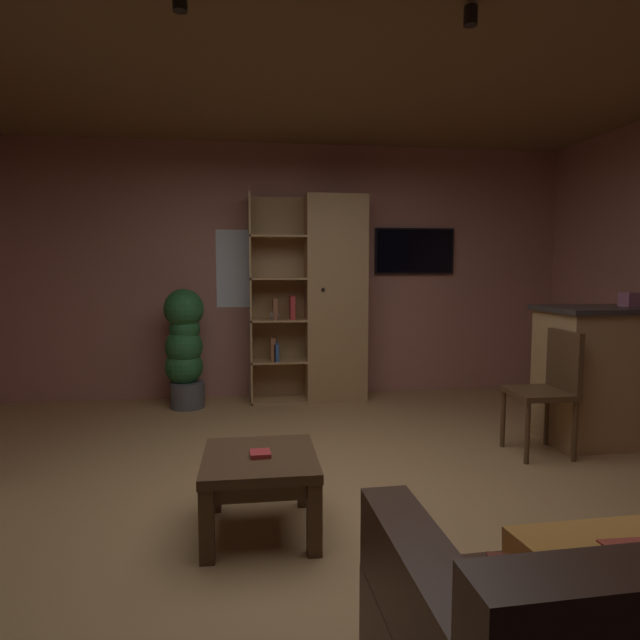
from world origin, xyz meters
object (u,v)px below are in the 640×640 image
(dining_chair, at_px, (550,383))
(potted_floor_plant, at_px, (184,345))
(kitchen_bar_counter, at_px, (629,373))
(tissue_box, at_px, (630,299))
(bookshelf_cabinet, at_px, (327,300))
(wall_mounted_tv, at_px, (414,251))
(table_book_0, at_px, (260,454))
(coffee_table, at_px, (260,471))

(dining_chair, bearing_deg, potted_floor_plant, 148.89)
(kitchen_bar_counter, xyz_separation_m, tissue_box, (-0.02, 0.02, 0.59))
(kitchen_bar_counter, xyz_separation_m, potted_floor_plant, (-3.65, 1.50, 0.08))
(bookshelf_cabinet, distance_m, dining_chair, 2.38)
(tissue_box, xyz_separation_m, wall_mounted_tv, (-1.18, 1.84, 0.44))
(table_book_0, xyz_separation_m, potted_floor_plant, (-0.70, 2.62, 0.20))
(tissue_box, bearing_deg, dining_chair, -163.78)
(tissue_box, distance_m, coffee_table, 3.24)
(tissue_box, relative_size, table_book_0, 1.13)
(coffee_table, bearing_deg, tissue_box, 20.98)
(kitchen_bar_counter, relative_size, dining_chair, 1.53)
(bookshelf_cabinet, distance_m, kitchen_bar_counter, 2.79)
(potted_floor_plant, bearing_deg, dining_chair, -31.11)
(tissue_box, bearing_deg, potted_floor_plant, 157.77)
(kitchen_bar_counter, distance_m, table_book_0, 3.16)
(kitchen_bar_counter, height_order, wall_mounted_tv, wall_mounted_tv)
(bookshelf_cabinet, relative_size, table_book_0, 19.97)
(potted_floor_plant, bearing_deg, wall_mounted_tv, 8.34)
(coffee_table, distance_m, wall_mounted_tv, 3.66)
(bookshelf_cabinet, distance_m, tissue_box, 2.72)
(kitchen_bar_counter, xyz_separation_m, table_book_0, (-2.95, -1.12, -0.12))
(kitchen_bar_counter, xyz_separation_m, coffee_table, (-2.95, -1.11, -0.22))
(potted_floor_plant, bearing_deg, coffee_table, -75.05)
(tissue_box, xyz_separation_m, coffee_table, (-2.93, -1.12, -0.81))
(bookshelf_cabinet, xyz_separation_m, potted_floor_plant, (-1.45, -0.15, -0.43))
(tissue_box, bearing_deg, table_book_0, -158.74)
(wall_mounted_tv, bearing_deg, table_book_0, -120.40)
(bookshelf_cabinet, bearing_deg, table_book_0, -105.17)
(tissue_box, height_order, dining_chair, tissue_box)
(coffee_table, xyz_separation_m, dining_chair, (2.14, 0.89, 0.21))
(table_book_0, height_order, dining_chair, dining_chair)
(bookshelf_cabinet, relative_size, wall_mounted_tv, 2.41)
(bookshelf_cabinet, distance_m, wall_mounted_tv, 1.14)
(bookshelf_cabinet, xyz_separation_m, kitchen_bar_counter, (2.20, -1.64, -0.51))
(tissue_box, bearing_deg, wall_mounted_tv, 122.64)
(coffee_table, bearing_deg, dining_chair, 22.67)
(kitchen_bar_counter, height_order, potted_floor_plant, potted_floor_plant)
(bookshelf_cabinet, bearing_deg, tissue_box, -36.82)
(bookshelf_cabinet, height_order, potted_floor_plant, bookshelf_cabinet)
(kitchen_bar_counter, height_order, table_book_0, kitchen_bar_counter)
(kitchen_bar_counter, relative_size, wall_mounted_tv, 1.59)
(table_book_0, bearing_deg, kitchen_bar_counter, 20.86)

